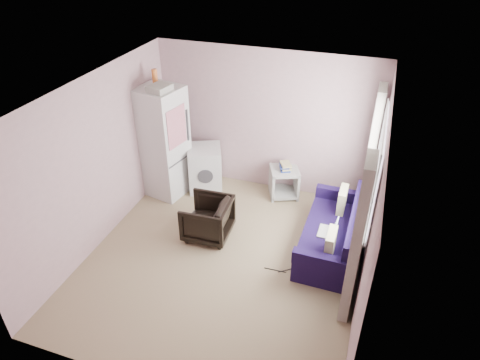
# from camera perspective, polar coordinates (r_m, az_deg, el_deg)

# --- Properties ---
(room) EXTENTS (3.84, 4.24, 2.54)m
(room) POSITION_cam_1_polar(r_m,az_deg,el_deg) (5.57, -2.25, -0.84)
(room) COLOR #938060
(room) RESTS_ON ground
(armchair) EXTENTS (0.67, 0.71, 0.70)m
(armchair) POSITION_cam_1_polar(r_m,az_deg,el_deg) (6.54, -4.37, -4.94)
(armchair) COLOR black
(armchair) RESTS_ON ground
(fridge) EXTENTS (0.79, 0.79, 2.20)m
(fridge) POSITION_cam_1_polar(r_m,az_deg,el_deg) (7.36, -10.14, 5.03)
(fridge) COLOR silver
(fridge) RESTS_ON ground
(washing_machine) EXTENTS (0.75, 0.75, 0.81)m
(washing_machine) POSITION_cam_1_polar(r_m,az_deg,el_deg) (7.63, -4.69, 1.69)
(washing_machine) COLOR silver
(washing_machine) RESTS_ON ground
(side_table) EXTENTS (0.62, 0.62, 0.65)m
(side_table) POSITION_cam_1_polar(r_m,az_deg,el_deg) (7.49, 5.90, -0.03)
(side_table) COLOR #9A9B98
(side_table) RESTS_ON ground
(sofa) EXTENTS (0.82, 1.76, 0.78)m
(sofa) POSITION_cam_1_polar(r_m,az_deg,el_deg) (6.43, 12.56, -7.17)
(sofa) COLOR #170C37
(sofa) RESTS_ON ground
(window_dressing) EXTENTS (0.17, 2.62, 2.18)m
(window_dressing) POSITION_cam_1_polar(r_m,az_deg,el_deg) (5.96, 16.33, -1.51)
(window_dressing) COLOR white
(window_dressing) RESTS_ON ground
(floor_cables) EXTENTS (0.47, 0.20, 0.01)m
(floor_cables) POSITION_cam_1_polar(r_m,az_deg,el_deg) (6.18, 5.61, -11.83)
(floor_cables) COLOR black
(floor_cables) RESTS_ON ground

